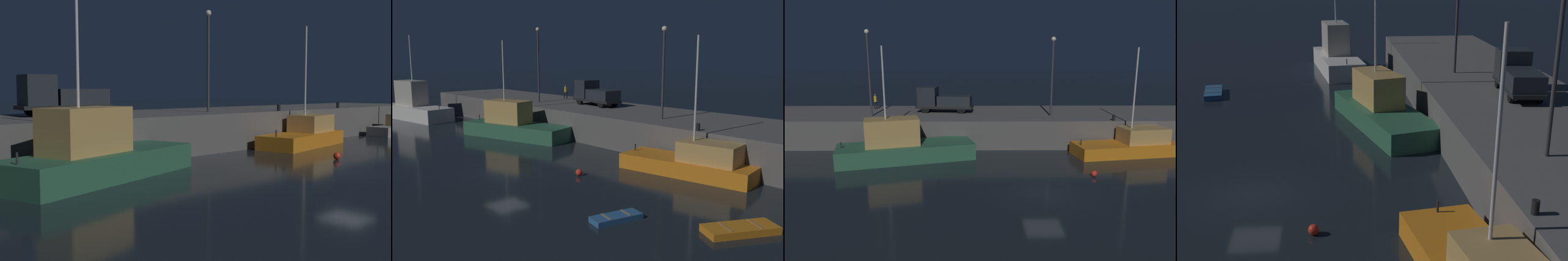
% 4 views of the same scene
% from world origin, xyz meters
% --- Properties ---
extents(ground_plane, '(320.00, 320.00, 0.00)m').
position_xyz_m(ground_plane, '(0.00, 0.00, 0.00)').
color(ground_plane, black).
extents(pier_quay, '(69.62, 9.96, 2.74)m').
position_xyz_m(pier_quay, '(0.00, 15.46, 1.37)').
color(pier_quay, '#5B5956').
rests_on(pier_quay, ground).
extents(fishing_boat_blue, '(11.85, 6.57, 9.47)m').
position_xyz_m(fishing_boat_blue, '(-10.70, 7.55, 1.21)').
color(fishing_boat_blue, '#2D6647').
rests_on(fishing_boat_blue, ground).
extents(fishing_boat_orange, '(11.65, 5.12, 10.49)m').
position_xyz_m(fishing_boat_orange, '(-29.62, 4.86, 1.61)').
color(fishing_boat_orange, silver).
rests_on(fishing_boat_orange, ground).
extents(rowboat_white_mid, '(4.17, 2.05, 0.49)m').
position_xyz_m(rowboat_white_mid, '(-20.23, -5.84, 0.23)').
color(rowboat_white_mid, '#2D6099').
rests_on(rowboat_white_mid, ground).
extents(mooring_buoy_near, '(0.47, 0.47, 0.47)m').
position_xyz_m(mooring_buoy_near, '(4.21, 3.11, 0.23)').
color(mooring_buoy_near, red).
rests_on(mooring_buoy_near, ground).
extents(lamp_post_west, '(0.44, 0.44, 8.35)m').
position_xyz_m(lamp_post_west, '(-14.88, 13.56, 7.60)').
color(lamp_post_west, '#38383D').
rests_on(lamp_post_west, pier_quay).
extents(lamp_post_east, '(0.44, 0.44, 7.67)m').
position_xyz_m(lamp_post_east, '(2.98, 13.47, 7.24)').
color(lamp_post_east, '#38383D').
rests_on(lamp_post_east, pier_quay).
extents(utility_truck, '(6.12, 2.64, 2.64)m').
position_xyz_m(utility_truck, '(-8.08, 16.01, 4.00)').
color(utility_truck, black).
rests_on(utility_truck, pier_quay).
extents(dockworker, '(0.42, 0.42, 1.66)m').
position_xyz_m(dockworker, '(-15.73, 18.18, 3.69)').
color(dockworker, black).
rests_on(dockworker, pier_quay).
extents(bollard_central, '(0.28, 0.28, 0.52)m').
position_xyz_m(bollard_central, '(8.33, 10.83, 3.00)').
color(bollard_central, black).
rests_on(bollard_central, pier_quay).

